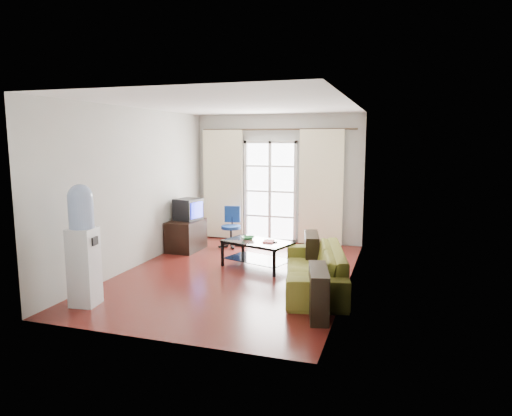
{
  "coord_description": "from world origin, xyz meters",
  "views": [
    {
      "loc": [
        2.5,
        -6.75,
        2.16
      ],
      "look_at": [
        0.24,
        0.35,
        1.05
      ],
      "focal_mm": 32.0,
      "sensor_mm": 36.0,
      "label": 1
    }
  ],
  "objects_px": {
    "crt_tv": "(187,209)",
    "sofa": "(314,268)",
    "task_chair": "(231,235)",
    "coffee_table": "(257,250)",
    "tv_stand": "(186,235)",
    "water_cooler": "(83,243)"
  },
  "relations": [
    {
      "from": "sofa",
      "to": "tv_stand",
      "type": "xyz_separation_m",
      "value": [
        -2.85,
        1.57,
        -0.0
      ]
    },
    {
      "from": "coffee_table",
      "to": "tv_stand",
      "type": "xyz_separation_m",
      "value": [
        -1.72,
        0.75,
        0.0
      ]
    },
    {
      "from": "crt_tv",
      "to": "task_chair",
      "type": "bearing_deg",
      "value": 46.88
    },
    {
      "from": "sofa",
      "to": "task_chair",
      "type": "relative_size",
      "value": 2.71
    },
    {
      "from": "sofa",
      "to": "tv_stand",
      "type": "height_order",
      "value": "sofa"
    },
    {
      "from": "sofa",
      "to": "task_chair",
      "type": "xyz_separation_m",
      "value": [
        -2.11,
        2.14,
        -0.06
      ]
    },
    {
      "from": "water_cooler",
      "to": "tv_stand",
      "type": "bearing_deg",
      "value": 84.31
    },
    {
      "from": "coffee_table",
      "to": "task_chair",
      "type": "relative_size",
      "value": 1.56
    },
    {
      "from": "sofa",
      "to": "task_chair",
      "type": "bearing_deg",
      "value": -148.48
    },
    {
      "from": "tv_stand",
      "to": "water_cooler",
      "type": "distance_m",
      "value": 3.2
    },
    {
      "from": "task_chair",
      "to": "water_cooler",
      "type": "distance_m",
      "value": 3.83
    },
    {
      "from": "coffee_table",
      "to": "crt_tv",
      "type": "bearing_deg",
      "value": 154.28
    },
    {
      "from": "sofa",
      "to": "crt_tv",
      "type": "xyz_separation_m",
      "value": [
        -2.84,
        1.64,
        0.51
      ]
    },
    {
      "from": "sofa",
      "to": "tv_stand",
      "type": "bearing_deg",
      "value": -131.93
    },
    {
      "from": "sofa",
      "to": "coffee_table",
      "type": "distance_m",
      "value": 1.39
    },
    {
      "from": "crt_tv",
      "to": "task_chair",
      "type": "xyz_separation_m",
      "value": [
        0.73,
        0.49,
        -0.57
      ]
    },
    {
      "from": "tv_stand",
      "to": "coffee_table",
      "type": "bearing_deg",
      "value": -22.55
    },
    {
      "from": "sofa",
      "to": "coffee_table",
      "type": "xyz_separation_m",
      "value": [
        -1.13,
        0.82,
        -0.01
      ]
    },
    {
      "from": "coffee_table",
      "to": "task_chair",
      "type": "bearing_deg",
      "value": 126.57
    },
    {
      "from": "sofa",
      "to": "crt_tv",
      "type": "distance_m",
      "value": 3.32
    },
    {
      "from": "sofa",
      "to": "crt_tv",
      "type": "bearing_deg",
      "value": -133.12
    },
    {
      "from": "crt_tv",
      "to": "sofa",
      "type": "bearing_deg",
      "value": -17.12
    }
  ]
}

